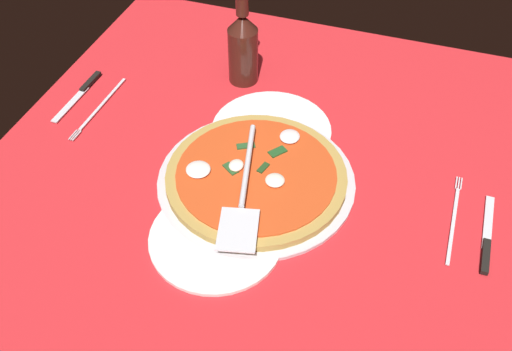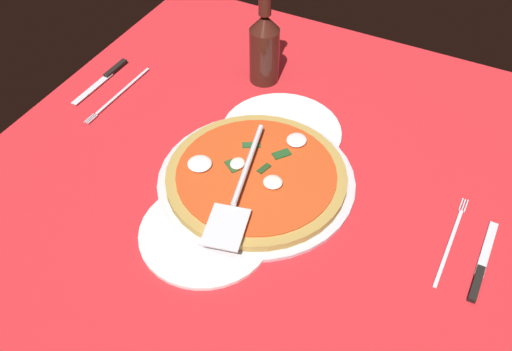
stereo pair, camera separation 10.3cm
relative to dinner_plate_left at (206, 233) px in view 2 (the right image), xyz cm
name	(u,v)px [view 2 (the right image)]	position (x,y,z in cm)	size (l,w,h in cm)	color
ground_plane	(280,193)	(14.59, -6.85, -1.00)	(112.32, 112.32, 0.80)	red
checker_pattern	(280,192)	(14.59, -6.85, -0.55)	(112.32, 112.32, 0.10)	white
pizza_pan	(256,181)	(14.46, -2.09, 0.01)	(36.07, 36.07, 1.03)	silver
dinner_plate_left	(206,233)	(0.00, 0.00, 0.00)	(22.54, 22.54, 1.00)	white
dinner_plate_right	(281,132)	(28.79, -0.45, 0.00)	(23.92, 23.92, 1.00)	white
pizza	(256,176)	(14.44, -2.03, 1.40)	(32.94, 32.94, 2.84)	#B18D43
pizza_server	(238,191)	(7.94, -2.00, 3.71)	(29.25, 10.42, 1.00)	silver
place_setting_near	(466,256)	(15.28, -40.10, -0.15)	(20.54, 12.64, 1.40)	white
place_setting_far	(112,87)	(25.49, 38.77, -0.16)	(22.21, 14.40, 1.40)	white
beer_bottle	(264,45)	(43.19, 10.59, 8.53)	(6.41, 6.41, 23.89)	#3A1812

